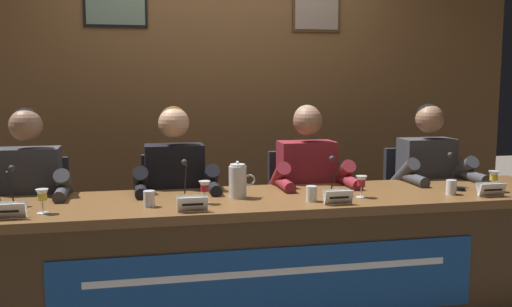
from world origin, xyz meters
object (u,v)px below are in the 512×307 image
Objects in this scene: juice_glass_center_left at (205,188)px; nameplate_center_right at (338,197)px; water_cup_far_right at (451,188)px; juice_glass_center_right at (361,182)px; conference_table at (260,241)px; juice_glass_far_left at (42,197)px; microphone_center_right at (336,182)px; nameplate_far_right at (491,189)px; panelist_far_left at (28,197)px; chair_center_right at (301,220)px; chair_far_right at (416,214)px; panelist_far_right at (432,181)px; microphone_far_left at (10,195)px; water_cup_center_right at (311,194)px; water_pitcher_central at (238,181)px; microphone_center_left at (186,187)px; panelist_center_right at (310,185)px; chair_far_left at (36,234)px; nameplate_far_left at (5,211)px; water_cup_center_left at (149,200)px; chair_center_left at (174,227)px; nameplate_center_left at (192,204)px; microphone_far_right at (457,177)px; juice_glass_far_right at (494,177)px.

juice_glass_center_left reaches higher than nameplate_center_right.
juice_glass_center_right is at bearing 176.94° from water_cup_far_right.
conference_table is 0.50m from nameplate_center_right.
juice_glass_far_left is 1.52m from nameplate_center_right.
microphone_center_right is 1.36× the size of nameplate_far_right.
panelist_far_left is at bearing 154.84° from juice_glass_center_left.
juice_glass_center_left is 0.14× the size of chair_center_right.
panelist_far_right is (0.00, -0.20, 0.28)m from chair_far_right.
conference_table is at bearing -3.77° from microphone_far_left.
water_pitcher_central reaches higher than water_cup_center_right.
microphone_center_left is 1.72m from panelist_far_right.
microphone_far_left reaches higher than conference_table.
panelist_center_right is 0.64m from water_pitcher_central.
chair_far_left is 10.53× the size of water_cup_far_right.
water_pitcher_central is at bearing 9.69° from juice_glass_far_left.
juice_glass_center_left is at bearing 4.07° from juice_glass_far_left.
juice_glass_far_left is at bearing 26.72° from nameplate_far_left.
panelist_center_right is at bearing 32.93° from water_pitcher_central.
microphone_far_left reaches higher than water_cup_far_right.
water_cup_center_left reaches higher than nameplate_far_right.
nameplate_far_left is 2.41m from water_cup_far_right.
juice_glass_center_left is at bearing -157.49° from chair_far_right.
water_cup_center_right is at bearing -106.44° from panelist_center_right.
microphone_far_left is at bearing -167.81° from panelist_center_right.
panelist_center_right is at bearing -13.09° from chair_center_left.
water_cup_center_left is at bearing -178.75° from conference_table.
water_cup_center_left is at bearing -44.45° from chair_far_left.
juice_glass_far_left and juice_glass_center_right have the same top height.
conference_table is 0.38m from water_cup_center_right.
water_cup_center_left reaches higher than nameplate_center_left.
nameplate_center_left reaches higher than conference_table.
microphone_center_right is at bearing -83.62° from panelist_center_right.
chair_far_left reaches higher than juice_glass_center_left.
conference_table is 0.79m from chair_center_right.
panelist_far_right is 0.61m from nameplate_far_right.
juice_glass_far_left is 2.44m from nameplate_far_right.
chair_center_left reaches higher than conference_table.
microphone_center_left and microphone_far_right have the same top height.
microphone_center_left is at bearing 163.31° from conference_table.
chair_center_right is at bearing 134.47° from water_cup_far_right.
microphone_far_right is (-0.04, -0.57, 0.36)m from chair_far_right.
chair_center_left is (0.70, 0.72, -0.38)m from juice_glass_far_left.
chair_center_right reaches higher than water_cup_center_left.
water_cup_center_right is (0.87, -0.05, 0.00)m from water_cup_center_left.
microphone_center_right reaches higher than chair_far_left.
microphone_far_right reaches higher than juice_glass_far_right.
microphone_center_left reaches higher than juice_glass_center_right.
water_cup_center_right is 0.69× the size of juice_glass_far_right.
nameplate_center_left is at bearing -42.76° from chair_far_left.
juice_glass_far_left and juice_glass_far_right have the same top height.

